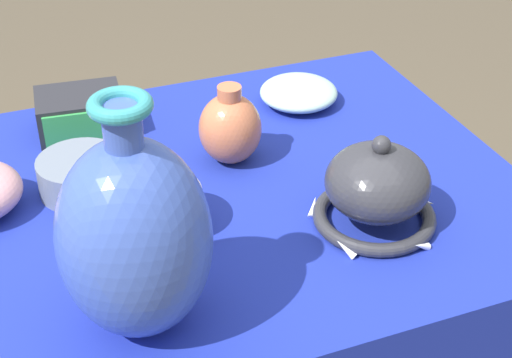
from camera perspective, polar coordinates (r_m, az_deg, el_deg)
display_table at (r=1.31m, az=-4.38°, el=-4.14°), size 1.09×0.79×0.68m
vase_tall_bulbous at (r=0.97m, az=-8.84°, el=-4.19°), size 0.19×0.19×0.33m
vase_dome_bell at (r=1.20m, az=8.78°, el=-0.76°), size 0.20×0.20×0.16m
mosaic_tile_box at (r=1.47m, az=-12.68°, el=4.71°), size 0.16×0.13×0.07m
pot_squat_slate at (r=1.31m, az=-12.58°, el=0.30°), size 0.14×0.14×0.06m
cup_wide_ivory at (r=1.19m, az=-6.92°, el=-2.00°), size 0.13×0.13×0.07m
jar_round_terracotta at (r=1.34m, az=-1.90°, el=3.74°), size 0.11×0.11×0.14m
bowl_shallow_celadon at (r=1.54m, az=3.12°, el=6.30°), size 0.15×0.15×0.05m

